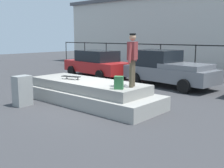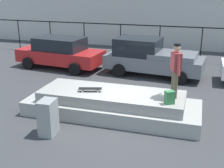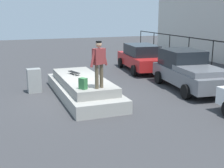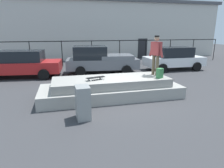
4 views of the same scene
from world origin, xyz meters
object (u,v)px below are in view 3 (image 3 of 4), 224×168
at_px(skateboard, 74,72).
at_px(utility_box, 34,81).
at_px(skateboarder, 99,61).
at_px(backpack, 83,84).
at_px(car_red_sedan_near, 141,57).
at_px(car_grey_pickup_mid, 188,70).

xyz_separation_m(skateboard, utility_box, (-0.71, -1.70, -0.40)).
height_order(skateboarder, backpack, skateboarder).
xyz_separation_m(backpack, car_red_sedan_near, (-6.38, 5.51, -0.21)).
bearing_deg(car_red_sedan_near, car_grey_pickup_mid, 0.93).
relative_size(skateboarder, backpack, 4.21).
bearing_deg(backpack, skateboarder, -128.83).
distance_m(skateboard, car_grey_pickup_mid, 5.40).
distance_m(car_red_sedan_near, car_grey_pickup_mid, 4.87).
bearing_deg(skateboard, skateboarder, 5.86).
relative_size(car_grey_pickup_mid, utility_box, 4.48).
bearing_deg(skateboarder, car_grey_pickup_mid, 107.64).
relative_size(car_red_sedan_near, car_grey_pickup_mid, 0.97).
bearing_deg(skateboarder, skateboard, -174.14).
relative_size(backpack, utility_box, 0.38).
relative_size(backpack, car_grey_pickup_mid, 0.08).
xyz_separation_m(skateboarder, car_grey_pickup_mid, (-1.59, 4.99, -0.96)).
bearing_deg(car_red_sedan_near, skateboard, -54.67).
bearing_deg(skateboard, car_grey_pickup_mid, 77.34).
xyz_separation_m(skateboarder, car_red_sedan_near, (-6.45, 4.91, -1.02)).
height_order(backpack, car_grey_pickup_mid, car_grey_pickup_mid).
xyz_separation_m(car_red_sedan_near, car_grey_pickup_mid, (4.87, 0.08, 0.06)).
xyz_separation_m(skateboard, car_red_sedan_near, (-3.68, 5.19, -0.10)).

